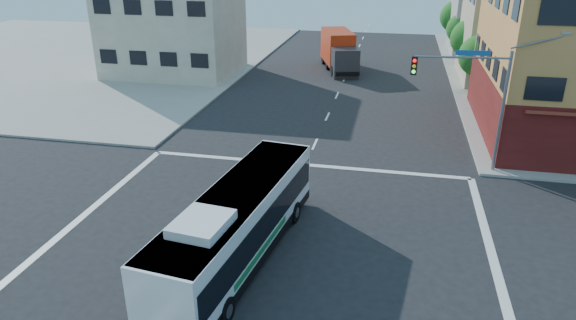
# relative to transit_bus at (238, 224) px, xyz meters

# --- Properties ---
(ground) EXTENTS (120.00, 120.00, 0.00)m
(ground) POSITION_rel_transit_bus_xyz_m (0.95, 0.88, -1.70)
(ground) COLOR black
(ground) RESTS_ON ground
(sidewalk_nw) EXTENTS (50.00, 50.00, 0.15)m
(sidewalk_nw) POSITION_rel_transit_bus_xyz_m (-34.05, 35.88, -1.62)
(sidewalk_nw) COLOR gray
(sidewalk_nw) RESTS_ON ground
(building_east_near) EXTENTS (12.06, 10.06, 9.00)m
(building_east_near) POSITION_rel_transit_bus_xyz_m (17.93, 34.86, 2.81)
(building_east_near) COLOR tan
(building_east_near) RESTS_ON ground
(building_east_far) EXTENTS (12.06, 10.06, 10.00)m
(building_east_far) POSITION_rel_transit_bus_xyz_m (17.93, 48.86, 3.31)
(building_east_far) COLOR gray
(building_east_far) RESTS_ON ground
(building_west) EXTENTS (12.06, 10.06, 8.00)m
(building_west) POSITION_rel_transit_bus_xyz_m (-16.07, 30.86, 2.31)
(building_west) COLOR beige
(building_west) RESTS_ON ground
(signal_mast_ne) EXTENTS (7.91, 1.13, 8.07)m
(signal_mast_ne) POSITION_rel_transit_bus_xyz_m (10.02, 11.50, 3.28)
(signal_mast_ne) COLOR slate
(signal_mast_ne) RESTS_ON ground
(street_tree_a) EXTENTS (3.60, 3.60, 5.53)m
(street_tree_a) POSITION_rel_transit_bus_xyz_m (12.85, 28.81, 1.89)
(street_tree_a) COLOR #3A2215
(street_tree_a) RESTS_ON ground
(street_tree_b) EXTENTS (3.80, 3.80, 5.79)m
(street_tree_b) POSITION_rel_transit_bus_xyz_m (12.85, 36.81, 2.06)
(street_tree_b) COLOR #3A2215
(street_tree_b) RESTS_ON ground
(street_tree_c) EXTENTS (3.40, 3.40, 5.29)m
(street_tree_c) POSITION_rel_transit_bus_xyz_m (12.85, 44.81, 1.76)
(street_tree_c) COLOR #3A2215
(street_tree_c) RESTS_ON ground
(street_tree_d) EXTENTS (4.00, 4.00, 6.03)m
(street_tree_d) POSITION_rel_transit_bus_xyz_m (12.85, 52.81, 2.18)
(street_tree_d) COLOR #3A2215
(street_tree_d) RESTS_ON ground
(transit_bus) EXTENTS (3.97, 11.94, 3.47)m
(transit_bus) POSITION_rel_transit_bus_xyz_m (0.00, 0.00, 0.00)
(transit_bus) COLOR black
(transit_bus) RESTS_ON ground
(box_truck) EXTENTS (4.97, 8.95, 3.87)m
(box_truck) POSITION_rel_transit_bus_xyz_m (-0.09, 35.73, 0.18)
(box_truck) COLOR #29292E
(box_truck) RESTS_ON ground
(parked_car) EXTENTS (1.69, 3.99, 1.35)m
(parked_car) POSITION_rel_transit_bus_xyz_m (12.72, 25.96, -1.02)
(parked_car) COLOR #E2D35D
(parked_car) RESTS_ON ground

